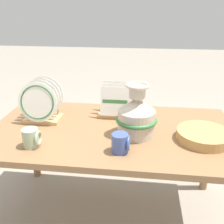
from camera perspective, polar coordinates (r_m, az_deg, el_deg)
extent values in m
plane|color=gray|center=(1.92, 0.00, -21.18)|extent=(14.00, 14.00, 0.00)
cube|color=olive|center=(1.55, 0.00, -4.33)|extent=(1.44, 0.80, 0.03)
cylinder|color=olive|center=(2.18, -16.71, -6.53)|extent=(0.06, 0.06, 0.61)
cylinder|color=olive|center=(2.07, 20.21, -8.63)|extent=(0.06, 0.06, 0.61)
cylinder|color=beige|center=(1.46, 5.28, -2.31)|extent=(0.21, 0.21, 0.15)
cone|color=beige|center=(1.42, 5.44, 1.72)|extent=(0.21, 0.21, 0.07)
cylinder|color=beige|center=(1.40, 5.55, 4.42)|extent=(0.09, 0.09, 0.07)
torus|color=beige|center=(1.39, 5.60, 5.76)|extent=(0.13, 0.13, 0.02)
torus|color=#38753D|center=(1.45, 5.31, -1.68)|extent=(0.23, 0.23, 0.02)
cube|color=tan|center=(1.72, -14.69, -1.37)|extent=(0.22, 0.15, 0.02)
cylinder|color=tan|center=(1.78, -16.46, 0.69)|extent=(0.01, 0.01, 0.06)
cylinder|color=tan|center=(1.72, -11.75, 0.47)|extent=(0.01, 0.01, 0.06)
cylinder|color=white|center=(1.61, -15.95, 2.06)|extent=(0.24, 0.05, 0.24)
torus|color=#38703D|center=(1.61, -15.97, 2.04)|extent=(0.21, 0.05, 0.21)
cylinder|color=white|center=(1.65, -15.40, 2.58)|extent=(0.24, 0.05, 0.24)
cylinder|color=white|center=(1.69, -14.88, 3.08)|extent=(0.24, 0.05, 0.24)
cylinder|color=white|center=(1.72, -14.38, 3.55)|extent=(0.24, 0.05, 0.24)
cube|color=tan|center=(1.74, 0.72, -0.25)|extent=(0.22, 0.15, 0.02)
cylinder|color=tan|center=(1.79, -1.51, 1.76)|extent=(0.01, 0.01, 0.06)
cylinder|color=tan|center=(1.77, 3.41, 1.54)|extent=(0.01, 0.01, 0.06)
cube|color=white|center=(1.64, 0.50, 2.30)|extent=(0.18, 0.04, 0.18)
cube|color=white|center=(1.70, 0.74, 3.04)|extent=(0.18, 0.04, 0.18)
cube|color=white|center=(1.76, 0.97, 3.74)|extent=(0.18, 0.04, 0.18)
cube|color=#38703D|center=(1.64, 0.49, 2.29)|extent=(0.16, 0.01, 0.02)
cylinder|color=tan|center=(1.51, 19.18, -5.63)|extent=(0.29, 0.29, 0.01)
cylinder|color=tan|center=(1.51, 19.23, -5.33)|extent=(0.29, 0.29, 0.01)
cylinder|color=tan|center=(1.50, 19.27, -5.02)|extent=(0.29, 0.29, 0.01)
cylinder|color=tan|center=(1.50, 19.31, -4.72)|extent=(0.29, 0.29, 0.01)
cylinder|color=tan|center=(1.50, 19.36, -4.41)|extent=(0.29, 0.29, 0.01)
cylinder|color=tan|center=(1.49, 19.40, -4.10)|extent=(0.29, 0.29, 0.01)
cylinder|color=#42569E|center=(1.30, 1.71, -6.77)|extent=(0.08, 0.08, 0.10)
torus|color=#42569E|center=(1.30, 3.56, -6.80)|extent=(0.02, 0.08, 0.08)
cylinder|color=#9EB28E|center=(1.41, -17.30, -5.39)|extent=(0.08, 0.08, 0.10)
torus|color=#9EB28E|center=(1.40, -15.74, -5.46)|extent=(0.02, 0.08, 0.08)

